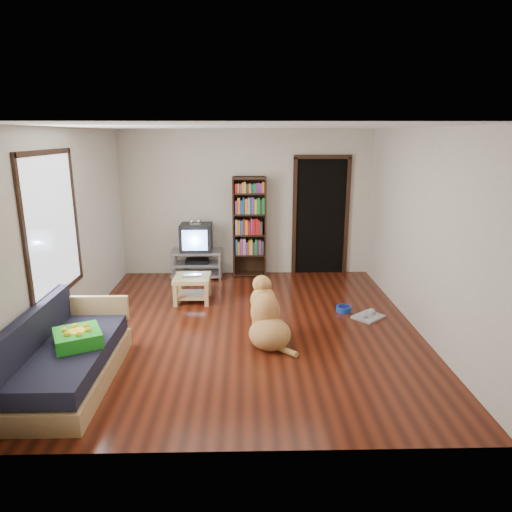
{
  "coord_description": "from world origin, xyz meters",
  "views": [
    {
      "loc": [
        -0.01,
        -5.7,
        2.51
      ],
      "look_at": [
        0.12,
        0.34,
        0.9
      ],
      "focal_mm": 32.0,
      "sensor_mm": 36.0,
      "label": 1
    }
  ],
  "objects_px": {
    "grey_rag": "(368,317)",
    "sofa": "(67,360)",
    "dog": "(267,319)",
    "tv_stand": "(197,263)",
    "dog_bowl": "(344,309)",
    "crt_tv": "(196,237)",
    "coffee_table": "(192,284)",
    "bookshelf": "(249,222)",
    "green_cushion": "(78,338)",
    "laptop": "(192,276)"
  },
  "relations": [
    {
      "from": "bookshelf",
      "to": "sofa",
      "type": "height_order",
      "value": "bookshelf"
    },
    {
      "from": "crt_tv",
      "to": "sofa",
      "type": "height_order",
      "value": "crt_tv"
    },
    {
      "from": "green_cushion",
      "to": "grey_rag",
      "type": "bearing_deg",
      "value": -1.03
    },
    {
      "from": "dog_bowl",
      "to": "tv_stand",
      "type": "bearing_deg",
      "value": 143.28
    },
    {
      "from": "crt_tv",
      "to": "sofa",
      "type": "bearing_deg",
      "value": -104.93
    },
    {
      "from": "dog_bowl",
      "to": "dog",
      "type": "relative_size",
      "value": 0.24
    },
    {
      "from": "grey_rag",
      "to": "green_cushion",
      "type": "bearing_deg",
      "value": -154.85
    },
    {
      "from": "crt_tv",
      "to": "bookshelf",
      "type": "height_order",
      "value": "bookshelf"
    },
    {
      "from": "bookshelf",
      "to": "coffee_table",
      "type": "height_order",
      "value": "bookshelf"
    },
    {
      "from": "dog",
      "to": "tv_stand",
      "type": "bearing_deg",
      "value": 112.97
    },
    {
      "from": "coffee_table",
      "to": "dog",
      "type": "bearing_deg",
      "value": -53.27
    },
    {
      "from": "green_cushion",
      "to": "dog_bowl",
      "type": "relative_size",
      "value": 2.01
    },
    {
      "from": "green_cushion",
      "to": "bookshelf",
      "type": "relative_size",
      "value": 0.25
    },
    {
      "from": "coffee_table",
      "to": "dog",
      "type": "distance_m",
      "value": 1.82
    },
    {
      "from": "tv_stand",
      "to": "grey_rag",
      "type": "bearing_deg",
      "value": -37.09
    },
    {
      "from": "green_cushion",
      "to": "dog",
      "type": "height_order",
      "value": "dog"
    },
    {
      "from": "coffee_table",
      "to": "dog",
      "type": "height_order",
      "value": "dog"
    },
    {
      "from": "bookshelf",
      "to": "dog",
      "type": "xyz_separation_m",
      "value": [
        0.19,
        -2.78,
        -0.7
      ]
    },
    {
      "from": "green_cushion",
      "to": "coffee_table",
      "type": "relative_size",
      "value": 0.81
    },
    {
      "from": "tv_stand",
      "to": "crt_tv",
      "type": "bearing_deg",
      "value": 90.0
    },
    {
      "from": "coffee_table",
      "to": "crt_tv",
      "type": "bearing_deg",
      "value": 92.44
    },
    {
      "from": "dog_bowl",
      "to": "green_cushion",
      "type": "bearing_deg",
      "value": -149.33
    },
    {
      "from": "dog_bowl",
      "to": "coffee_table",
      "type": "distance_m",
      "value": 2.33
    },
    {
      "from": "coffee_table",
      "to": "laptop",
      "type": "bearing_deg",
      "value": -90.0
    },
    {
      "from": "dog_bowl",
      "to": "coffee_table",
      "type": "xyz_separation_m",
      "value": [
        -2.26,
        0.49,
        0.24
      ]
    },
    {
      "from": "laptop",
      "to": "sofa",
      "type": "xyz_separation_m",
      "value": [
        -1.03,
        -2.37,
        -0.15
      ]
    },
    {
      "from": "green_cushion",
      "to": "bookshelf",
      "type": "height_order",
      "value": "bookshelf"
    },
    {
      "from": "bookshelf",
      "to": "crt_tv",
      "type": "bearing_deg",
      "value": -175.68
    },
    {
      "from": "laptop",
      "to": "crt_tv",
      "type": "relative_size",
      "value": 0.52
    },
    {
      "from": "crt_tv",
      "to": "sofa",
      "type": "distance_m",
      "value": 3.81
    },
    {
      "from": "crt_tv",
      "to": "dog",
      "type": "height_order",
      "value": "crt_tv"
    },
    {
      "from": "grey_rag",
      "to": "sofa",
      "type": "xyz_separation_m",
      "value": [
        -3.59,
        -1.65,
        0.25
      ]
    },
    {
      "from": "crt_tv",
      "to": "dog",
      "type": "relative_size",
      "value": 0.63
    },
    {
      "from": "dog_bowl",
      "to": "grey_rag",
      "type": "relative_size",
      "value": 0.55
    },
    {
      "from": "tv_stand",
      "to": "bookshelf",
      "type": "distance_m",
      "value": 1.2
    },
    {
      "from": "laptop",
      "to": "bookshelf",
      "type": "xyz_separation_m",
      "value": [
        0.9,
        1.36,
        0.59
      ]
    },
    {
      "from": "tv_stand",
      "to": "crt_tv",
      "type": "height_order",
      "value": "crt_tv"
    },
    {
      "from": "coffee_table",
      "to": "bookshelf",
      "type": "bearing_deg",
      "value": 55.96
    },
    {
      "from": "green_cushion",
      "to": "sofa",
      "type": "height_order",
      "value": "sofa"
    },
    {
      "from": "sofa",
      "to": "coffee_table",
      "type": "bearing_deg",
      "value": 66.8
    },
    {
      "from": "dog_bowl",
      "to": "crt_tv",
      "type": "bearing_deg",
      "value": 142.93
    },
    {
      "from": "laptop",
      "to": "tv_stand",
      "type": "distance_m",
      "value": 1.27
    },
    {
      "from": "grey_rag",
      "to": "bookshelf",
      "type": "bearing_deg",
      "value": 128.8
    },
    {
      "from": "sofa",
      "to": "coffee_table",
      "type": "distance_m",
      "value": 2.61
    },
    {
      "from": "laptop",
      "to": "grey_rag",
      "type": "bearing_deg",
      "value": -23.27
    },
    {
      "from": "dog",
      "to": "green_cushion",
      "type": "bearing_deg",
      "value": -155.3
    },
    {
      "from": "crt_tv",
      "to": "bookshelf",
      "type": "relative_size",
      "value": 0.32
    },
    {
      "from": "bookshelf",
      "to": "sofa",
      "type": "relative_size",
      "value": 1.0
    },
    {
      "from": "grey_rag",
      "to": "sofa",
      "type": "relative_size",
      "value": 0.22
    },
    {
      "from": "crt_tv",
      "to": "bookshelf",
      "type": "bearing_deg",
      "value": 4.32
    }
  ]
}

